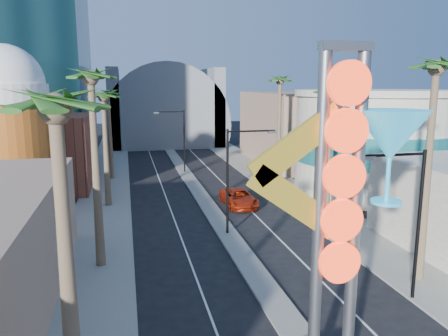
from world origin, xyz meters
TOP-DOWN VIEW (x-y plane):
  - sidewalk_west at (-9.50, 35.00)m, footprint 5.00×100.00m
  - sidewalk_east at (9.50, 35.00)m, footprint 5.00×100.00m
  - median at (0.00, 38.00)m, footprint 1.60×84.00m
  - brick_filler_west at (-16.00, 38.00)m, footprint 10.00×10.00m
  - filler_east at (16.00, 48.00)m, footprint 10.00×20.00m
  - beer_mug at (-17.00, 30.00)m, footprint 7.00×7.00m
  - turquoise_building at (18.00, 30.00)m, footprint 16.60×16.60m
  - canopy at (0.00, 72.00)m, footprint 22.00×16.00m
  - neon_sign at (0.82, 2.96)m, footprint 6.53×2.60m
  - streetlight_0 at (0.55, 20.00)m, footprint 3.79×0.25m
  - streetlight_1 at (-0.55, 44.00)m, footprint 3.79×0.25m
  - streetlight_2 at (6.72, 8.00)m, footprint 3.45×0.25m
  - palm_0 at (-9.00, 2.00)m, footprint 2.40×2.40m
  - palm_1 at (-9.00, 16.00)m, footprint 2.40×2.40m
  - palm_2 at (-9.00, 30.00)m, footprint 2.40×2.40m
  - palm_3 at (-9.00, 42.00)m, footprint 2.40×2.40m
  - palm_5 at (9.00, 10.00)m, footprint 2.40×2.40m
  - palm_6 at (9.00, 22.00)m, footprint 2.40×2.40m
  - palm_7 at (9.00, 34.00)m, footprint 2.40×2.40m
  - red_pickup at (2.84, 27.46)m, footprint 2.79×5.71m
  - pedestrian_b at (7.30, 20.35)m, footprint 0.79×0.64m

SIDE VIEW (x-z plane):
  - sidewalk_west at x=-9.50m, z-range 0.00..0.15m
  - sidewalk_east at x=9.50m, z-range 0.00..0.15m
  - median at x=0.00m, z-range 0.00..0.15m
  - red_pickup at x=2.84m, z-range 0.00..1.56m
  - pedestrian_b at x=7.30m, z-range 0.15..1.68m
  - brick_filler_west at x=-16.00m, z-range 0.00..8.00m
  - canopy at x=0.00m, z-range -6.69..15.31m
  - streetlight_2 at x=6.72m, z-range 0.83..8.83m
  - streetlight_0 at x=0.55m, z-range 0.88..8.88m
  - streetlight_1 at x=-0.55m, z-range 0.88..8.88m
  - filler_east at x=16.00m, z-range 0.00..10.00m
  - turquoise_building at x=18.00m, z-range -0.05..10.55m
  - neon_sign at x=0.82m, z-range 1.03..13.58m
  - beer_mug at x=-17.00m, z-range 0.59..15.09m
  - palm_2 at x=-9.00m, z-range 3.88..15.08m
  - palm_3 at x=-9.00m, z-range 3.88..15.08m
  - palm_0 at x=-9.00m, z-range 4.08..15.78m
  - palm_6 at x=9.00m, z-range 4.08..15.78m
  - palm_1 at x=-9.00m, z-range 4.47..17.17m
  - palm_7 at x=9.00m, z-range 4.47..17.17m
  - palm_5 at x=9.00m, z-range 4.67..17.87m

